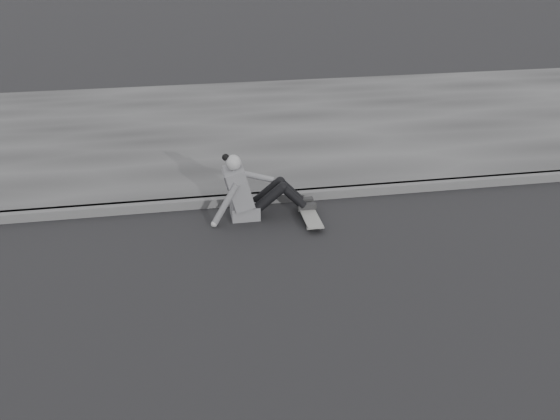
# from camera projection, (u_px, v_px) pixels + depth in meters

# --- Properties ---
(ground) EXTENTS (80.00, 80.00, 0.00)m
(ground) POSITION_uv_depth(u_px,v_px,m) (345.00, 306.00, 6.28)
(ground) COLOR black
(ground) RESTS_ON ground
(curb) EXTENTS (24.00, 0.16, 0.12)m
(curb) POSITION_uv_depth(u_px,v_px,m) (294.00, 196.00, 8.54)
(curb) COLOR #4A4A4A
(curb) RESTS_ON ground
(sidewalk) EXTENTS (24.00, 6.00, 0.12)m
(sidewalk) POSITION_uv_depth(u_px,v_px,m) (261.00, 127.00, 11.21)
(sidewalk) COLOR #373737
(sidewalk) RESTS_ON ground
(skateboard) EXTENTS (0.20, 0.78, 0.09)m
(skateboard) POSITION_uv_depth(u_px,v_px,m) (310.00, 215.00, 7.96)
(skateboard) COLOR gray
(skateboard) RESTS_ON ground
(seated_woman) EXTENTS (1.38, 0.46, 0.88)m
(seated_woman) POSITION_uv_depth(u_px,v_px,m) (250.00, 191.00, 7.94)
(seated_woman) COLOR #59595C
(seated_woman) RESTS_ON ground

